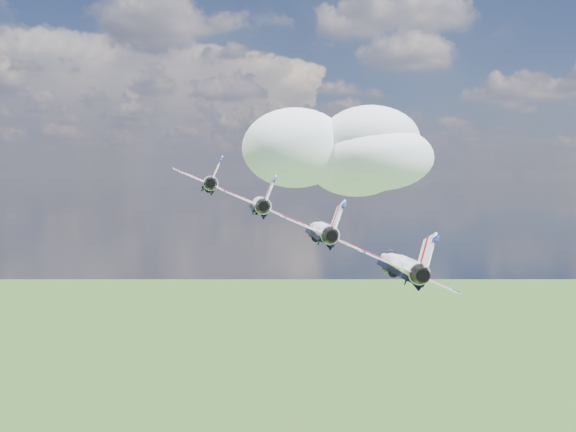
# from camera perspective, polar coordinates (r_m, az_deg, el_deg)

# --- Properties ---
(cloud_far) EXTENTS (65.62, 51.56, 25.78)m
(cloud_far) POSITION_cam_1_polar(r_m,az_deg,el_deg) (271.83, 5.12, 5.61)
(cloud_far) COLOR white
(jet_0) EXTENTS (12.77, 16.18, 8.16)m
(jet_0) POSITION_cam_1_polar(r_m,az_deg,el_deg) (87.97, -6.84, 2.94)
(jet_0) COLOR white
(jet_1) EXTENTS (12.77, 16.18, 8.16)m
(jet_1) POSITION_cam_1_polar(r_m,az_deg,el_deg) (78.41, -2.55, 1.10)
(jet_1) COLOR white
(jet_2) EXTENTS (12.77, 16.18, 8.16)m
(jet_2) POSITION_cam_1_polar(r_m,az_deg,el_deg) (69.51, 2.88, -1.24)
(jet_2) COLOR white
(jet_3) EXTENTS (12.77, 16.18, 8.16)m
(jet_3) POSITION_cam_1_polar(r_m,az_deg,el_deg) (61.56, 9.81, -4.21)
(jet_3) COLOR silver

